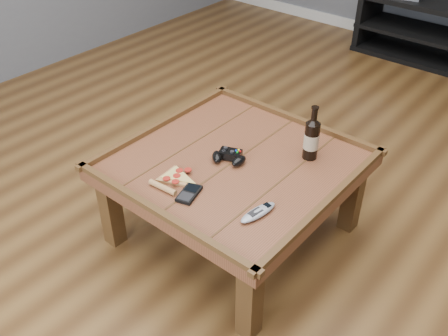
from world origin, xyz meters
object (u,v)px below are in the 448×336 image
Objects in this scene: smartphone at (189,194)px; game_controller at (229,157)px; coffee_table at (234,171)px; remote_control at (258,212)px; beer_bottle at (312,138)px; pizza_slice at (175,179)px; media_console at (443,35)px.

game_controller is at bearing 79.55° from smartphone.
game_controller is at bearing -141.32° from coffee_table.
coffee_table is 0.39m from remote_control.
coffee_table is 0.39m from beer_bottle.
coffee_table is at bearing 65.29° from pizza_slice.
coffee_table is 0.09m from game_controller.
coffee_table is 0.31m from pizza_slice.
beer_bottle is at bearing -84.35° from media_console.
coffee_table is 3.94× the size of pizza_slice.
game_controller is at bearing -135.67° from beer_bottle.
smartphone is at bearing -20.74° from pizza_slice.
remote_control is at bearing -54.53° from game_controller.
smartphone is (-0.24, -0.56, -0.10)m from beer_bottle.
media_console is at bearing 90.00° from coffee_table.
smartphone is 0.31m from remote_control.
smartphone is (0.01, -0.32, 0.07)m from coffee_table.
game_controller is (-0.02, -2.77, 0.23)m from media_console.
game_controller is 0.39m from remote_control.
media_console is 2.54m from beer_bottle.
remote_control is (0.31, -2.98, 0.22)m from media_console.
beer_bottle is at bearing 50.73° from smartphone.
remote_control is (0.06, -0.48, -0.09)m from beer_bottle.
remote_control is at bearing -37.07° from coffee_table.
remote_control reaches higher than coffee_table.
media_console is at bearing 68.41° from game_controller.
media_console reaches higher than pizza_slice.
coffee_table is 6.19× the size of game_controller.
game_controller reaches higher than pizza_slice.
beer_bottle is at bearing 51.92° from pizza_slice.
remote_control is at bearing 2.58° from pizza_slice.
pizza_slice is at bearing -110.34° from coffee_table.
remote_control is (0.31, -0.23, 0.07)m from coffee_table.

